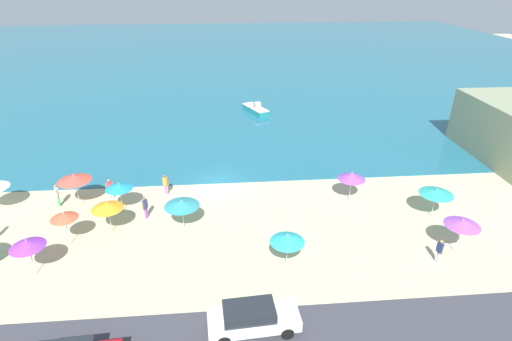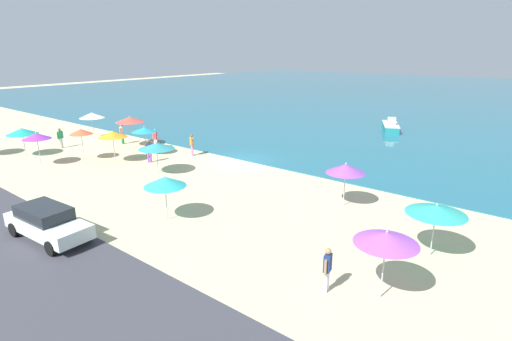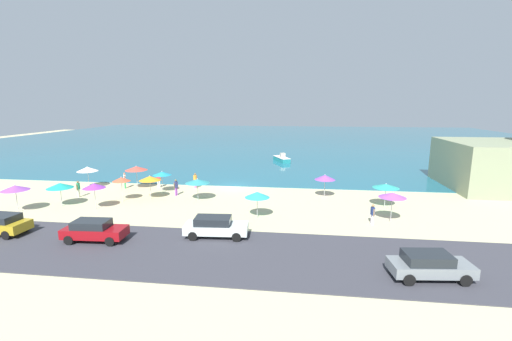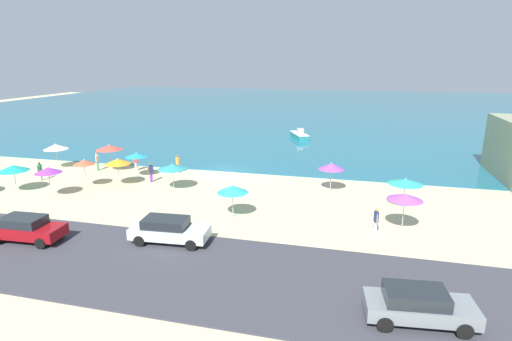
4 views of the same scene
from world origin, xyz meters
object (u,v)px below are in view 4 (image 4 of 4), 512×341
beach_umbrella_6 (56,147)px  parked_car_1 (26,228)px  bather_1 (97,160)px  beach_umbrella_7 (405,197)px  beach_umbrella_1 (84,162)px  beach_umbrella_3 (233,189)px  beach_umbrella_9 (118,161)px  bather_2 (376,220)px  skiff_nearshore (299,135)px  parked_car_2 (169,230)px  parked_car_3 (418,305)px  beach_umbrella_11 (331,166)px  bather_5 (178,163)px  beach_umbrella_8 (136,155)px  beach_umbrella_2 (405,182)px  beach_umbrella_0 (48,170)px  beach_umbrella_4 (172,167)px  beach_umbrella_12 (109,147)px  bather_0 (151,171)px  bather_3 (40,170)px  bather_4 (136,161)px  beach_umbrella_5 (13,168)px

beach_umbrella_6 → parked_car_1: (9.77, -14.38, -1.33)m
bather_1 → parked_car_1: size_ratio=0.42×
beach_umbrella_6 → beach_umbrella_7: size_ratio=0.99×
beach_umbrella_1 → beach_umbrella_3: (13.71, -3.23, -0.20)m
beach_umbrella_9 → bather_2: (20.56, -4.87, -1.18)m
beach_umbrella_1 → skiff_nearshore: size_ratio=0.52×
parked_car_2 → parked_car_3: 13.64m
beach_umbrella_6 → beach_umbrella_11: 26.33m
bather_2 → skiff_nearshore: bather_2 is taller
beach_umbrella_1 → parked_car_1: (3.18, -9.72, -1.36)m
beach_umbrella_7 → bather_5: (-19.07, 8.92, -1.26)m
beach_umbrella_7 → parked_car_1: (-21.39, -6.83, -1.40)m
beach_umbrella_8 → skiff_nearshore: size_ratio=0.49×
beach_umbrella_9 → parked_car_1: size_ratio=0.56×
beach_umbrella_8 → parked_car_1: beach_umbrella_8 is taller
bather_1 → parked_car_1: bather_1 is taller
beach_umbrella_6 → beach_umbrella_2: bearing=-6.2°
beach_umbrella_8 → beach_umbrella_11: size_ratio=0.97×
beach_umbrella_0 → beach_umbrella_3: 14.83m
beach_umbrella_0 → beach_umbrella_6: bearing=126.6°
parked_car_2 → skiff_nearshore: 33.44m
beach_umbrella_4 → beach_umbrella_11: 12.78m
beach_umbrella_1 → beach_umbrella_12: beach_umbrella_12 is taller
parked_car_3 → beach_umbrella_1: bearing=153.2°
beach_umbrella_4 → beach_umbrella_9: 4.85m
bather_5 → parked_car_2: 15.11m
bather_1 → skiff_nearshore: (16.57, 20.44, -0.54)m
beach_umbrella_0 → bather_1: beach_umbrella_0 is taller
beach_umbrella_9 → beach_umbrella_6: bearing=158.5°
bather_0 → parked_car_2: (6.84, -10.62, -0.14)m
bather_3 → bather_5: 11.91m
bather_4 → parked_car_3: (22.96, -17.98, -0.12)m
beach_umbrella_9 → parked_car_2: beach_umbrella_9 is taller
bather_5 → parked_car_3: (18.74, -18.25, -0.16)m
bather_3 → parked_car_3: 32.21m
beach_umbrella_11 → parked_car_2: beach_umbrella_11 is taller
parked_car_1 → skiff_nearshore: parked_car_1 is taller
beach_umbrella_8 → parked_car_1: size_ratio=0.54×
bather_5 → parked_car_3: 26.16m
beach_umbrella_1 → bather_3: size_ratio=1.45×
parked_car_3 → parked_car_1: bearing=173.2°
bather_4 → skiff_nearshore: bather_4 is taller
beach_umbrella_0 → bather_3: 5.58m
beach_umbrella_12 → bather_0: 5.91m
beach_umbrella_3 → parked_car_2: bearing=-117.3°
bather_1 → skiff_nearshore: 26.32m
beach_umbrella_12 → bather_0: size_ratio=1.54×
beach_umbrella_4 → beach_umbrella_12: beach_umbrella_12 is taller
bather_3 → beach_umbrella_5: bearing=-83.1°
beach_umbrella_7 → beach_umbrella_11: (-4.84, 6.82, -0.14)m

